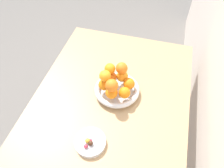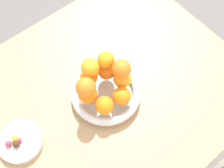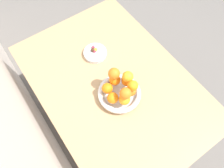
{
  "view_description": "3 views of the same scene",
  "coord_description": "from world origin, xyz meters",
  "views": [
    {
      "loc": [
        0.58,
        0.17,
        1.62
      ],
      "look_at": [
        -0.06,
        -0.0,
        0.82
      ],
      "focal_mm": 35.0,
      "sensor_mm": 36.0,
      "label": 1
    },
    {
      "loc": [
        0.15,
        0.33,
        1.57
      ],
      "look_at": [
        -0.09,
        0.05,
        0.86
      ],
      "focal_mm": 45.0,
      "sensor_mm": 36.0,
      "label": 2
    },
    {
      "loc": [
        -0.46,
        0.33,
        1.78
      ],
      "look_at": [
        -0.06,
        0.05,
        0.87
      ],
      "focal_mm": 35.0,
      "sensor_mm": 36.0,
      "label": 3
    }
  ],
  "objects": [
    {
      "name": "candy_dish",
      "position": [
        0.21,
        -0.02,
        0.75
      ],
      "size": [
        0.13,
        0.13,
        0.02
      ],
      "primitive_type": "cylinder",
      "color": "silver",
      "rests_on": "dining_table"
    },
    {
      "name": "fruit_bowl",
      "position": [
        -0.08,
        0.02,
        0.76
      ],
      "size": [
        0.22,
        0.22,
        0.04
      ],
      "color": "silver",
      "rests_on": "dining_table"
    },
    {
      "name": "orange_5",
      "position": [
        -0.06,
        -0.04,
        0.81
      ],
      "size": [
        0.06,
        0.06,
        0.06
      ],
      "primitive_type": "sphere",
      "color": "orange",
      "rests_on": "fruit_bowl"
    },
    {
      "name": "orange_8",
      "position": [
        -0.12,
        -0.03,
        0.86
      ],
      "size": [
        0.05,
        0.05,
        0.05
      ],
      "primitive_type": "sphere",
      "color": "orange",
      "rests_on": "orange_4"
    },
    {
      "name": "orange_6",
      "position": [
        -0.14,
        0.03,
        0.87
      ],
      "size": [
        0.06,
        0.06,
        0.06
      ],
      "primitive_type": "sphere",
      "color": "orange",
      "rests_on": "orange_3"
    },
    {
      "name": "orange_2",
      "position": [
        -0.1,
        0.08,
        0.81
      ],
      "size": [
        0.06,
        0.06,
        0.06
      ],
      "primitive_type": "sphere",
      "color": "orange",
      "rests_on": "fruit_bowl"
    },
    {
      "name": "orange_7",
      "position": [
        -0.02,
        0.01,
        0.87
      ],
      "size": [
        0.06,
        0.06,
        0.06
      ],
      "primitive_type": "sphere",
      "color": "orange",
      "rests_on": "orange_0"
    },
    {
      "name": "orange_4",
      "position": [
        -0.12,
        -0.02,
        0.81
      ],
      "size": [
        0.06,
        0.06,
        0.06
      ],
      "primitive_type": "sphere",
      "color": "orange",
      "rests_on": "fruit_bowl"
    },
    {
      "name": "orange_3",
      "position": [
        -0.14,
        0.03,
        0.81
      ],
      "size": [
        0.06,
        0.06,
        0.06
      ],
      "primitive_type": "sphere",
      "color": "orange",
      "rests_on": "fruit_bowl"
    },
    {
      "name": "candy_ball_2",
      "position": [
        0.22,
        -0.03,
        0.77
      ],
      "size": [
        0.02,
        0.02,
        0.02
      ],
      "primitive_type": "sphere",
      "color": "gold",
      "rests_on": "candy_dish"
    },
    {
      "name": "candy_ball_0",
      "position": [
        0.24,
        -0.03,
        0.77
      ],
      "size": [
        0.02,
        0.02,
        0.02
      ],
      "primitive_type": "sphere",
      "color": "#C6384C",
      "rests_on": "candy_dish"
    },
    {
      "name": "candy_ball_3",
      "position": [
        0.22,
        -0.01,
        0.77
      ],
      "size": [
        0.02,
        0.02,
        0.02
      ],
      "primitive_type": "sphere",
      "color": "#472819",
      "rests_on": "candy_dish"
    },
    {
      "name": "ground_plane",
      "position": [
        0.0,
        0.0,
        0.0
      ],
      "size": [
        6.0,
        6.0,
        0.0
      ],
      "primitive_type": "plane",
      "color": "slate"
    },
    {
      "name": "candy_ball_1",
      "position": [
        0.21,
        -0.02,
        0.77
      ],
      "size": [
        0.02,
        0.02,
        0.02
      ],
      "primitive_type": "sphere",
      "color": "#C6384C",
      "rests_on": "candy_dish"
    },
    {
      "name": "orange_9",
      "position": [
        -0.07,
        -0.04,
        0.86
      ],
      "size": [
        0.06,
        0.06,
        0.06
      ],
      "primitive_type": "sphere",
      "color": "orange",
      "rests_on": "orange_5"
    },
    {
      "name": "dining_table",
      "position": [
        0.0,
        0.0,
        0.65
      ],
      "size": [
        1.1,
        0.76,
        0.74
      ],
      "color": "tan",
      "rests_on": "ground_plane"
    },
    {
      "name": "orange_0",
      "position": [
        -0.02,
        0.01,
        0.81
      ],
      "size": [
        0.06,
        0.06,
        0.06
      ],
      "primitive_type": "sphere",
      "color": "orange",
      "rests_on": "fruit_bowl"
    },
    {
      "name": "orange_1",
      "position": [
        -0.04,
        0.07,
        0.81
      ],
      "size": [
        0.06,
        0.06,
        0.06
      ],
      "primitive_type": "sphere",
      "color": "orange",
      "rests_on": "fruit_bowl"
    }
  ]
}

